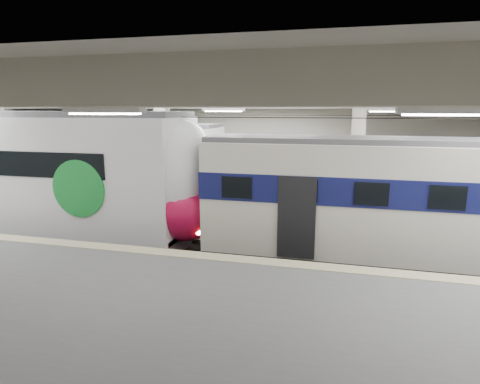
# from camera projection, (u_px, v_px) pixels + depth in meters

# --- Properties ---
(station_hall) EXTENTS (36.00, 24.00, 5.75)m
(station_hall) POSITION_uv_depth(u_px,v_px,m) (189.00, 168.00, 11.97)
(station_hall) COLOR black
(station_hall) RESTS_ON ground
(modern_emu) EXTENTS (15.40, 3.18, 4.89)m
(modern_emu) POSITION_uv_depth(u_px,v_px,m) (47.00, 177.00, 15.34)
(modern_emu) COLOR white
(modern_emu) RESTS_ON ground
(older_rer) EXTENTS (12.33, 2.72, 4.12)m
(older_rer) POSITION_uv_depth(u_px,v_px,m) (399.00, 202.00, 12.37)
(older_rer) COLOR silver
(older_rer) RESTS_ON ground
(far_train) EXTENTS (13.28, 2.71, 4.27)m
(far_train) POSITION_uv_depth(u_px,v_px,m) (96.00, 163.00, 20.96)
(far_train) COLOR white
(far_train) RESTS_ON ground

